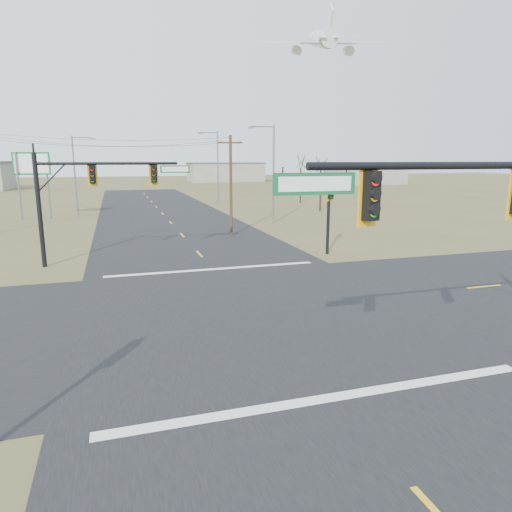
% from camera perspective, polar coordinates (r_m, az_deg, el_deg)
% --- Properties ---
extents(ground, '(320.00, 320.00, 0.00)m').
position_cam_1_polar(ground, '(19.15, -0.69, -6.81)').
color(ground, brown).
rests_on(ground, ground).
extents(road_ew, '(160.00, 14.00, 0.02)m').
position_cam_1_polar(road_ew, '(19.15, -0.69, -6.78)').
color(road_ew, black).
rests_on(road_ew, ground).
extents(road_ns, '(14.00, 160.00, 0.02)m').
position_cam_1_polar(road_ns, '(19.15, -0.69, -6.77)').
color(road_ns, black).
rests_on(road_ns, ground).
extents(stop_bar_near, '(12.00, 0.40, 0.01)m').
position_cam_1_polar(stop_bar_near, '(12.72, 9.37, -17.06)').
color(stop_bar_near, silver).
rests_on(stop_bar_near, road_ns).
extents(stop_bar_far, '(12.00, 0.40, 0.01)m').
position_cam_1_polar(stop_bar_far, '(26.14, -5.35, -1.64)').
color(stop_bar_far, silver).
rests_on(stop_bar_far, road_ns).
extents(mast_arm_far, '(8.83, 0.51, 6.53)m').
position_cam_1_polar(mast_arm_far, '(28.56, -19.45, 8.45)').
color(mast_arm_far, black).
rests_on(mast_arm_far, ground).
extents(pedestal_signal_ne, '(0.66, 0.58, 4.90)m').
position_cam_1_polar(pedestal_signal_ne, '(30.10, 9.19, 6.75)').
color(pedestal_signal_ne, black).
rests_on(pedestal_signal_ne, ground).
extents(utility_pole_near, '(1.97, 0.23, 8.06)m').
position_cam_1_polar(utility_pole_near, '(37.50, -3.16, 9.03)').
color(utility_pole_near, '#4D3421').
rests_on(utility_pole_near, ground).
extents(highway_sign, '(3.64, 0.68, 6.90)m').
position_cam_1_polar(highway_sign, '(52.73, -26.18, 9.31)').
color(highway_sign, slate).
rests_on(highway_sign, ground).
extents(streetlight_a, '(2.62, 0.28, 9.39)m').
position_cam_1_polar(streetlight_a, '(44.84, 1.96, 10.84)').
color(streetlight_a, slate).
rests_on(streetlight_a, ground).
extents(streetlight_b, '(2.78, 0.40, 9.91)m').
position_cam_1_polar(streetlight_b, '(64.30, -4.98, 11.41)').
color(streetlight_b, slate).
rests_on(streetlight_b, ground).
extents(streetlight_c, '(2.43, 0.34, 8.67)m').
position_cam_1_polar(streetlight_c, '(54.20, -21.54, 9.80)').
color(streetlight_c, slate).
rests_on(streetlight_c, ground).
extents(bare_tree_c, '(3.54, 3.54, 6.91)m').
position_cam_1_polar(bare_tree_c, '(55.89, 8.16, 11.11)').
color(bare_tree_c, black).
rests_on(bare_tree_c, ground).
extents(bare_tree_d, '(3.23, 3.23, 7.32)m').
position_cam_1_polar(bare_tree_d, '(66.43, 5.65, 11.70)').
color(bare_tree_d, black).
rests_on(bare_tree_d, ground).
extents(warehouse_mid, '(20.00, 12.00, 5.00)m').
position_cam_1_polar(warehouse_mid, '(130.95, -3.88, 10.37)').
color(warehouse_mid, '#9C978A').
rests_on(warehouse_mid, ground).
extents(warehouse_right, '(18.00, 10.00, 4.50)m').
position_cam_1_polar(warehouse_right, '(118.80, 13.49, 9.78)').
color(warehouse_right, '#9C978A').
rests_on(warehouse_right, ground).
extents(jet_airliner, '(23.36, 24.28, 12.73)m').
position_cam_1_polar(jet_airliner, '(99.15, 8.34, 25.23)').
color(jet_airliner, silver).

